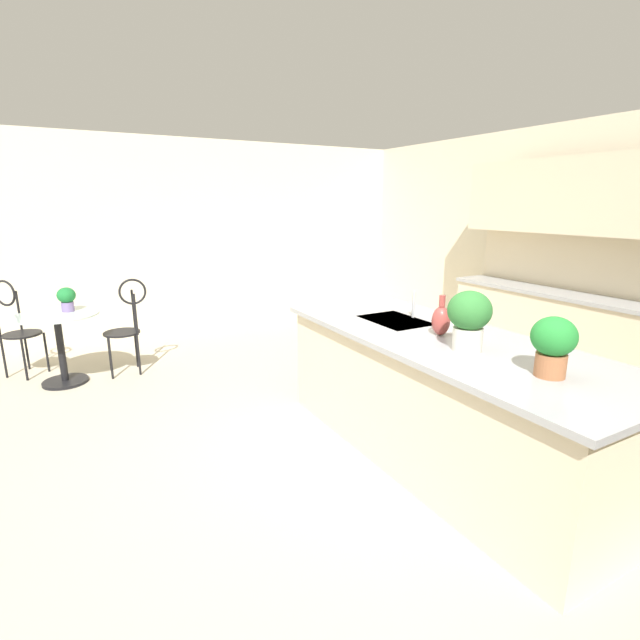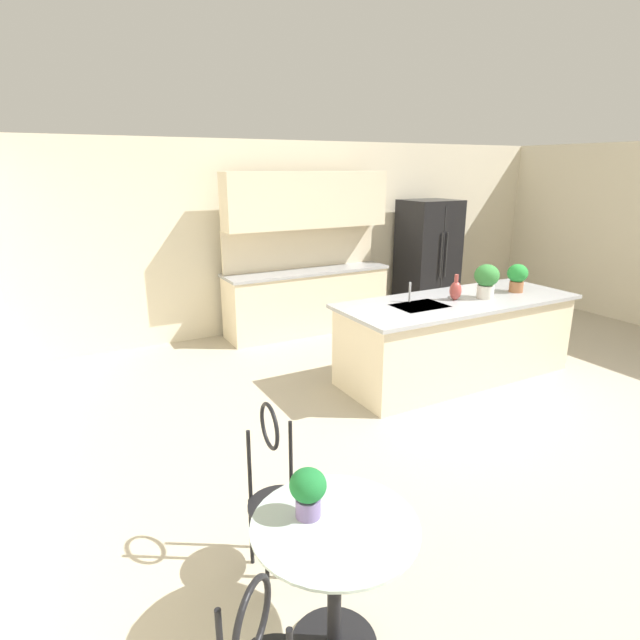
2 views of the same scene
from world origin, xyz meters
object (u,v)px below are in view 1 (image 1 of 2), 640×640
(chair_near_window, at_px, (126,322))
(potted_plant_on_table, at_px, (67,298))
(bistro_table, at_px, (60,342))
(vase_on_counter, at_px, (441,320))
(potted_plant_counter_near, at_px, (469,317))
(potted_plant_counter_far, at_px, (553,343))
(chair_by_island, at_px, (16,324))

(chair_near_window, bearing_deg, potted_plant_on_table, -97.15)
(bistro_table, bearing_deg, potted_plant_on_table, 126.63)
(bistro_table, xyz_separation_m, vase_on_counter, (2.93, 2.39, 0.58))
(potted_plant_counter_near, bearing_deg, potted_plant_on_table, -147.08)
(vase_on_counter, bearing_deg, potted_plant_counter_near, -16.43)
(potted_plant_counter_far, distance_m, vase_on_counter, 0.91)
(bistro_table, relative_size, potted_plant_counter_near, 2.08)
(chair_near_window, relative_size, potted_plant_counter_near, 2.70)
(potted_plant_on_table, xyz_separation_m, potted_plant_counter_near, (3.36, 2.18, 0.26))
(potted_plant_on_table, distance_m, vase_on_counter, 3.78)
(chair_by_island, xyz_separation_m, potted_plant_counter_far, (4.35, 2.73, 0.54))
(chair_near_window, height_order, vase_on_counter, vase_on_counter)
(chair_by_island, bearing_deg, vase_on_counter, 38.92)
(bistro_table, height_order, potted_plant_counter_near, potted_plant_counter_near)
(chair_near_window, height_order, potted_plant_on_table, chair_near_window)
(potted_plant_on_table, height_order, vase_on_counter, vase_on_counter)
(potted_plant_on_table, bearing_deg, potted_plant_counter_far, 29.63)
(bistro_table, distance_m, potted_plant_counter_near, 4.06)
(potted_plant_on_table, distance_m, potted_plant_counter_far, 4.51)
(potted_plant_counter_far, height_order, potted_plant_counter_near, potted_plant_counter_near)
(bistro_table, relative_size, chair_near_window, 0.77)
(potted_plant_counter_far, bearing_deg, vase_on_counter, 176.51)
(chair_near_window, bearing_deg, bistro_table, -88.59)
(potted_plant_on_table, relative_size, potted_plant_counter_far, 0.75)
(bistro_table, relative_size, chair_by_island, 0.77)
(potted_plant_counter_far, bearing_deg, chair_by_island, -147.89)
(chair_near_window, distance_m, chair_by_island, 1.15)
(chair_near_window, relative_size, potted_plant_on_table, 4.17)
(chair_near_window, bearing_deg, chair_by_island, -115.70)
(bistro_table, bearing_deg, potted_plant_counter_far, 31.41)
(bistro_table, xyz_separation_m, potted_plant_counter_far, (3.83, 2.34, 0.66))
(bistro_table, height_order, chair_by_island, chair_by_island)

